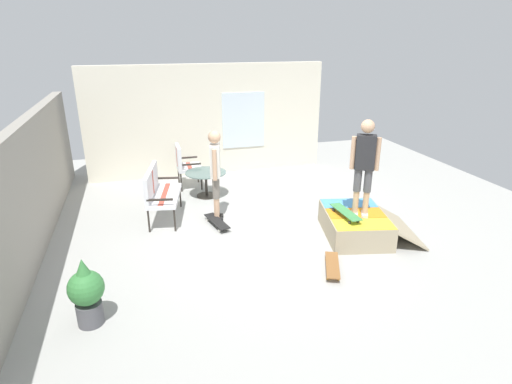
# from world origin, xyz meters

# --- Properties ---
(ground_plane) EXTENTS (12.00, 12.00, 0.10)m
(ground_plane) POSITION_xyz_m (0.00, 0.00, -0.05)
(ground_plane) COLOR #A8A8A3
(back_wall_cinderblock) EXTENTS (9.00, 0.20, 2.12)m
(back_wall_cinderblock) POSITION_xyz_m (0.00, 4.00, 1.06)
(back_wall_cinderblock) COLOR gray
(back_wall_cinderblock) RESTS_ON ground_plane
(house_facade) EXTENTS (0.23, 6.00, 2.75)m
(house_facade) POSITION_xyz_m (3.80, 0.49, 1.38)
(house_facade) COLOR silver
(house_facade) RESTS_ON ground_plane
(skate_ramp) EXTENTS (1.70, 1.87, 0.44)m
(skate_ramp) POSITION_xyz_m (-0.58, -1.40, 0.22)
(skate_ramp) COLOR tan
(skate_ramp) RESTS_ON ground_plane
(patio_bench) EXTENTS (1.33, 0.78, 1.02)m
(patio_bench) POSITION_xyz_m (1.13, 1.96, 0.62)
(patio_bench) COLOR #2D2823
(patio_bench) RESTS_ON ground_plane
(patio_chair_near_house) EXTENTS (0.62, 0.55, 1.02)m
(patio_chair_near_house) POSITION_xyz_m (2.82, 1.26, 0.61)
(patio_chair_near_house) COLOR #2D2823
(patio_chair_near_house) RESTS_ON ground_plane
(patio_table) EXTENTS (0.90, 0.90, 0.57)m
(patio_table) POSITION_xyz_m (2.09, 0.87, 0.40)
(patio_table) COLOR #2D2823
(patio_table) RESTS_ON ground_plane
(person_watching) EXTENTS (0.47, 0.30, 1.76)m
(person_watching) POSITION_xyz_m (0.83, 0.88, 1.04)
(person_watching) COLOR black
(person_watching) RESTS_ON ground_plane
(person_skater) EXTENTS (0.34, 0.43, 1.69)m
(person_skater) POSITION_xyz_m (-0.68, -1.38, 1.43)
(person_skater) COLOR silver
(person_skater) RESTS_ON skate_ramp
(skateboard_by_bench) EXTENTS (0.82, 0.38, 0.10)m
(skateboard_by_bench) POSITION_xyz_m (0.51, 0.95, 0.08)
(skateboard_by_bench) COLOR black
(skateboard_by_bench) RESTS_ON ground_plane
(skateboard_spare) EXTENTS (0.81, 0.50, 0.10)m
(skateboard_spare) POSITION_xyz_m (-1.56, -0.47, 0.08)
(skateboard_spare) COLOR brown
(skateboard_spare) RESTS_ON ground_plane
(skateboard_on_ramp) EXTENTS (0.81, 0.23, 0.10)m
(skateboard_on_ramp) POSITION_xyz_m (-0.67, -1.11, 0.53)
(skateboard_on_ramp) COLOR #3F8C4C
(skateboard_on_ramp) RESTS_ON skate_ramp
(potted_plant) EXTENTS (0.44, 0.44, 0.92)m
(potted_plant) POSITION_xyz_m (-1.89, 3.01, 0.47)
(potted_plant) COLOR #515156
(potted_plant) RESTS_ON ground_plane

